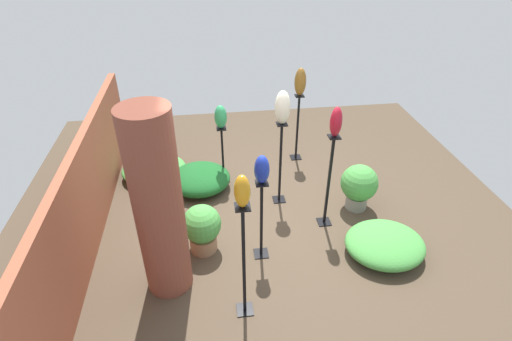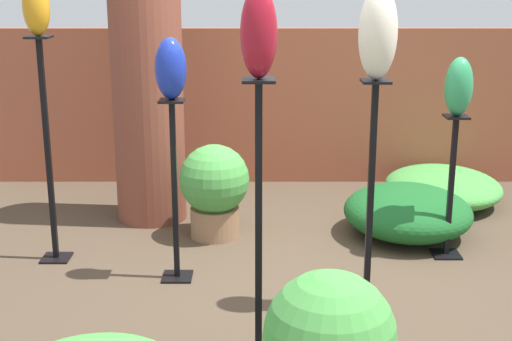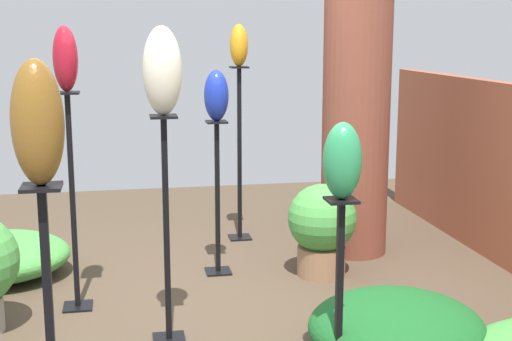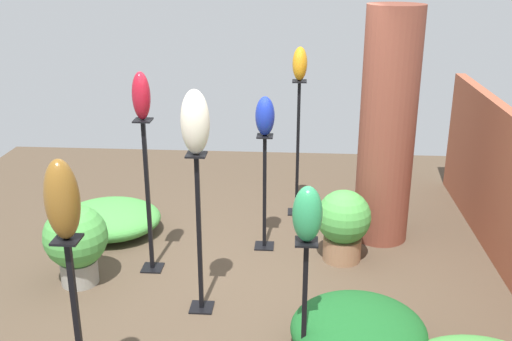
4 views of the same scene
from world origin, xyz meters
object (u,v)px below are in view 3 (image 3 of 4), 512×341
Objects in this scene: pedestal_ivory at (167,240)px; art_vase_cobalt at (216,96)px; brick_pillar at (356,112)px; pedestal_cobalt at (217,204)px; pedestal_ruby at (73,211)px; pedestal_jade at (339,301)px; art_vase_bronze at (38,123)px; art_vase_amber at (239,45)px; art_vase_jade at (342,161)px; pedestal_amber at (239,160)px; art_vase_ruby at (65,59)px; art_vase_ivory at (162,71)px; potted_plant_front_right at (322,226)px.

art_vase_cobalt is (-1.21, 0.48, 0.76)m from pedestal_ivory.
pedestal_cobalt is (0.34, -1.24, -0.67)m from brick_pillar.
pedestal_jade is at bearing 46.76° from pedestal_ruby.
art_vase_amber is at bearing 158.11° from art_vase_bronze.
pedestal_amber is at bearing -178.59° from art_vase_jade.
art_vase_ruby is (-0.66, -0.59, 1.07)m from pedestal_ivory.
art_vase_jade is (2.84, 0.07, -0.53)m from art_vase_amber.
art_vase_amber is at bearing 159.17° from art_vase_ivory.
art_vase_ruby is at bearing 180.00° from pedestal_ruby.
art_vase_amber is (-1.46, 1.40, 1.08)m from pedestal_ruby.
pedestal_amber is 1.18m from art_vase_cobalt.
art_vase_cobalt reaches higher than potted_plant_front_right.
pedestal_jade is (2.84, 0.07, -0.27)m from pedestal_amber.
art_vase_ivory is 1.21m from art_vase_jade.
pedestal_ruby is 2.29m from art_vase_amber.
art_vase_bronze is (2.51, -1.05, 0.99)m from pedestal_cobalt.
art_vase_cobalt is (0.34, -1.24, 0.19)m from brick_pillar.
art_vase_ivory is 1.40× the size of art_vase_amber.
art_vase_jade is (1.38, 1.47, 0.54)m from pedestal_ruby.
art_vase_ivory is 1.28× the size of art_vase_jade.
pedestal_ivory is at bearing 41.84° from pedestal_ruby.
pedestal_amber is (-1.46, 1.40, 0.04)m from pedestal_ruby.
potted_plant_front_right is (0.21, 0.80, -1.02)m from art_vase_cobalt.
art_vase_ruby reaches higher than art_vase_bronze.
art_vase_jade is 1.59m from art_vase_bronze.
pedestal_ivory is 1.28m from art_vase_jade.
brick_pillar reaches higher than pedestal_ruby.
pedestal_cobalt is 2.08m from art_vase_jade.
art_vase_ivory is at bearing 156.43° from art_vase_bronze.
art_vase_ivory is (-0.72, -0.88, 1.20)m from pedestal_jade.
pedestal_ruby is 1.23× the size of pedestal_cobalt.
art_vase_ivory is at bearing 41.84° from pedestal_ruby.
art_vase_jade is 1.95m from potted_plant_front_right.
art_vase_bronze reaches higher than pedestal_ivory.
art_vase_amber is (-2.12, 0.81, 0.10)m from art_vase_ivory.
pedestal_jade is at bearing 11.70° from pedestal_cobalt.
pedestal_ivory is 1.16× the size of pedestal_cobalt.
pedestal_jade is 2.80× the size of art_vase_amber.
art_vase_amber is at bearing 160.14° from pedestal_cobalt.
pedestal_ivory is 2.81× the size of art_vase_bronze.
art_vase_bronze is (2.85, -2.29, 0.32)m from brick_pillar.
potted_plant_front_right is at bearing 100.19° from art_vase_ruby.
art_vase_ruby reaches higher than pedestal_ivory.
pedestal_jade is 1.97m from pedestal_cobalt.
art_vase_amber is (-2.84, -0.07, 1.31)m from pedestal_jade.
art_vase_bronze is (0.59, -1.45, 0.31)m from art_vase_jade.
art_vase_jade is at bearing 11.70° from art_vase_cobalt.
pedestal_cobalt is 1.56m from art_vase_amber.
potted_plant_front_right is (-2.30, 1.84, -1.15)m from art_vase_bronze.
pedestal_jade is 1.65m from art_vase_ivory.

